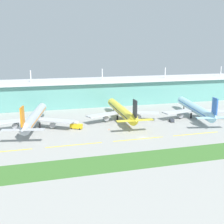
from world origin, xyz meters
name	(u,v)px	position (x,y,z in m)	size (l,w,h in m)	color
ground_plane	(143,138)	(0.00, 0.00, 0.00)	(600.00, 600.00, 0.00)	#9E9E99
terminal_building	(101,91)	(0.00, 95.67, 10.69)	(288.00, 34.00, 29.98)	#5B9E93
airliner_near	(34,118)	(-55.23, 34.56, 6.45)	(47.85, 66.06, 18.90)	#ADB2BC
airliner_middle	(122,111)	(0.20, 38.06, 6.45)	(48.73, 67.78, 18.90)	yellow
airliner_far	(195,108)	(50.57, 31.14, 6.45)	(47.86, 67.94, 18.90)	#9ED1EA
taxiway_stripe_west	(1,152)	(-71.00, -1.94, 0.02)	(28.00, 0.70, 0.04)	yellow
taxiway_stripe_mid_west	(74,145)	(-37.00, -1.94, 0.02)	(28.00, 0.70, 0.04)	yellow
taxiway_stripe_centre	(139,139)	(-3.00, -1.94, 0.02)	(28.00, 0.70, 0.04)	yellow
taxiway_stripe_mid_east	(196,134)	(31.00, -1.94, 0.02)	(28.00, 0.70, 0.04)	yellow
grass_verge	(167,157)	(0.00, -28.50, 0.05)	(300.00, 18.00, 0.10)	#3D702D
fuel_truck	(76,125)	(-31.85, 25.93, 2.26)	(7.50, 5.97, 4.95)	gold
pushback_tug	(172,120)	(30.06, 25.26, 1.10)	(3.18, 4.76, 1.85)	#333842
safety_cone_left_wingtip	(130,126)	(0.03, 21.27, 0.35)	(0.56, 0.56, 0.70)	orange
safety_cone_nose_front	(109,129)	(-13.66, 18.63, 0.35)	(0.56, 0.56, 0.70)	orange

